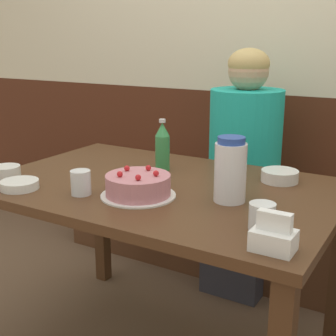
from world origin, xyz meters
name	(u,v)px	position (x,y,z in m)	size (l,w,h in m)	color
back_wall	(264,40)	(0.00, 1.05, 1.25)	(4.80, 0.04, 2.50)	#4C2314
bench_seat	(240,234)	(0.00, 0.83, 0.22)	(2.09, 0.38, 0.44)	#56331E
dining_table	(160,207)	(0.00, 0.00, 0.64)	(1.30, 0.86, 0.74)	#4C2D19
birthday_cake	(138,186)	(0.01, -0.16, 0.77)	(0.26, 0.26, 0.10)	white
water_pitcher	(230,170)	(0.30, -0.04, 0.84)	(0.11, 0.11, 0.22)	white
soju_bottle	(162,146)	(-0.09, 0.17, 0.84)	(0.06, 0.06, 0.21)	#388E4C
napkin_holder	(274,237)	(0.55, -0.34, 0.77)	(0.11, 0.08, 0.11)	white
bowl_soup_white	(280,176)	(0.37, 0.26, 0.76)	(0.14, 0.14, 0.04)	white
bowl_rice_small	(6,171)	(-0.57, -0.23, 0.76)	(0.11, 0.11, 0.04)	white
bowl_side_dish	(20,185)	(-0.40, -0.31, 0.75)	(0.14, 0.14, 0.03)	white
glass_water_tall	(81,183)	(-0.17, -0.24, 0.78)	(0.07, 0.07, 0.09)	silver
glass_tumbler_short	(262,216)	(0.47, -0.22, 0.77)	(0.08, 0.08, 0.08)	silver
person_teal_shirt	(244,177)	(0.06, 0.69, 0.59)	(0.35, 0.35, 1.22)	#33333D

